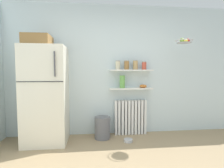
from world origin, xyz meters
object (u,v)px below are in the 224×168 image
(storage_jar_0, at_px, (118,65))
(hanging_fruit_basket, at_px, (184,41))
(trash_bin, at_px, (102,128))
(pet_food_bowl, at_px, (128,140))
(storage_jar_3, at_px, (144,66))
(shelf_bowl, at_px, (143,86))
(storage_jar_1, at_px, (127,65))
(vase, at_px, (122,82))
(radiator, at_px, (130,117))
(storage_jar_2, at_px, (135,65))
(refrigerator, at_px, (46,93))

(storage_jar_0, distance_m, hanging_fruit_basket, 1.30)
(trash_bin, distance_m, pet_food_bowl, 0.54)
(pet_food_bowl, bearing_deg, storage_jar_3, 43.76)
(shelf_bowl, bearing_deg, hanging_fruit_basket, -27.14)
(shelf_bowl, distance_m, trash_bin, 1.15)
(storage_jar_1, bearing_deg, trash_bin, -162.85)
(vase, xyz_separation_m, hanging_fruit_basket, (1.09, -0.34, 0.76))
(storage_jar_0, bearing_deg, shelf_bowl, -0.00)
(shelf_bowl, distance_m, pet_food_bowl, 1.09)
(radiator, height_order, shelf_bowl, shelf_bowl)
(trash_bin, relative_size, pet_food_bowl, 2.55)
(storage_jar_3, xyz_separation_m, vase, (-0.44, 0.00, -0.32))
(storage_jar_2, bearing_deg, storage_jar_0, 180.00)
(storage_jar_3, height_order, hanging_fruit_basket, hanging_fruit_basket)
(radiator, height_order, hanging_fruit_basket, hanging_fruit_basket)
(storage_jar_3, distance_m, shelf_bowl, 0.41)
(storage_jar_0, relative_size, shelf_bowl, 1.23)
(vase, bearing_deg, storage_jar_3, -0.00)
(pet_food_bowl, bearing_deg, storage_jar_2, 60.19)
(storage_jar_1, distance_m, trash_bin, 1.30)
(hanging_fruit_basket, bearing_deg, storage_jar_3, 152.31)
(trash_bin, bearing_deg, storage_jar_1, 17.15)
(storage_jar_1, distance_m, shelf_bowl, 0.54)
(storage_jar_0, bearing_deg, vase, -0.00)
(shelf_bowl, bearing_deg, refrigerator, -173.24)
(storage_jar_1, bearing_deg, storage_jar_3, -0.00)
(shelf_bowl, relative_size, pet_food_bowl, 0.90)
(vase, distance_m, hanging_fruit_basket, 1.37)
(vase, xyz_separation_m, shelf_bowl, (0.43, 0.00, -0.09))
(storage_jar_1, bearing_deg, pet_food_bowl, -95.81)
(storage_jar_1, relative_size, storage_jar_2, 0.98)
(storage_jar_0, distance_m, pet_food_bowl, 1.43)
(radiator, xyz_separation_m, pet_food_bowl, (-0.13, -0.41, -0.32))
(radiator, xyz_separation_m, hanging_fruit_basket, (0.92, -0.37, 1.49))
(storage_jar_2, bearing_deg, trash_bin, -167.20)
(radiator, distance_m, storage_jar_1, 1.06)
(refrigerator, height_order, vase, refrigerator)
(trash_bin, distance_m, hanging_fruit_basket, 2.22)
(storage_jar_0, height_order, storage_jar_1, storage_jar_1)
(trash_bin, xyz_separation_m, pet_food_bowl, (0.46, -0.22, -0.18))
(refrigerator, xyz_separation_m, vase, (1.42, 0.22, 0.17))
(trash_bin, bearing_deg, storage_jar_3, 10.19)
(radiator, bearing_deg, vase, -170.29)
(vase, bearing_deg, storage_jar_2, 0.00)
(vase, bearing_deg, pet_food_bowl, -82.64)
(storage_jar_0, distance_m, trash_bin, 1.24)
(vase, relative_size, trash_bin, 0.60)
(vase, height_order, pet_food_bowl, vase)
(shelf_bowl, height_order, hanging_fruit_basket, hanging_fruit_basket)
(radiator, relative_size, hanging_fruit_basket, 2.19)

